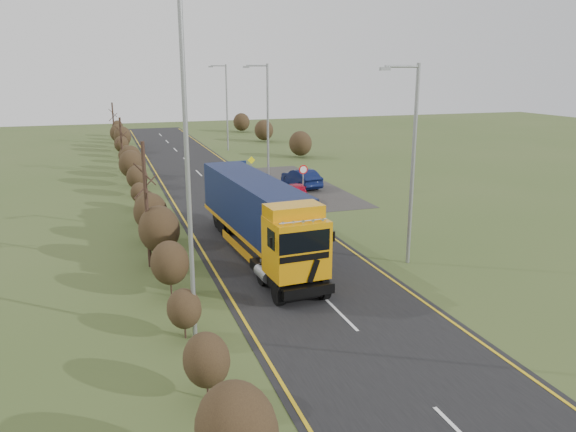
# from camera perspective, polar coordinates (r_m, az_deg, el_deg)

# --- Properties ---
(ground) EXTENTS (160.00, 160.00, 0.00)m
(ground) POSITION_cam_1_polar(r_m,az_deg,el_deg) (25.60, 1.78, -6.46)
(ground) COLOR #3B4F21
(ground) RESTS_ON ground
(road) EXTENTS (8.00, 120.00, 0.02)m
(road) POSITION_cam_1_polar(r_m,az_deg,el_deg) (34.67, -3.97, -0.75)
(road) COLOR black
(road) RESTS_ON ground
(layby) EXTENTS (6.00, 18.00, 0.02)m
(layby) POSITION_cam_1_polar(r_m,az_deg,el_deg) (45.82, 0.72, 3.12)
(layby) COLOR #2C2927
(layby) RESTS_ON ground
(lane_markings) EXTENTS (7.52, 116.00, 0.01)m
(lane_markings) POSITION_cam_1_polar(r_m,az_deg,el_deg) (34.38, -3.84, -0.85)
(lane_markings) COLOR gold
(lane_markings) RESTS_ON road
(hedgerow) EXTENTS (2.24, 102.04, 6.05)m
(hedgerow) POSITION_cam_1_polar(r_m,az_deg,el_deg) (31.29, -13.70, 0.19)
(hedgerow) COLOR black
(hedgerow) RESTS_ON ground
(lorry) EXTENTS (3.05, 14.07, 3.89)m
(lorry) POSITION_cam_1_polar(r_m,az_deg,el_deg) (28.27, -2.99, 0.28)
(lorry) COLOR black
(lorry) RESTS_ON ground
(car_red_hatchback) EXTENTS (2.45, 4.17, 1.33)m
(car_red_hatchback) POSITION_cam_1_polar(r_m,az_deg,el_deg) (40.42, 0.84, 2.49)
(car_red_hatchback) COLOR #AC0821
(car_red_hatchback) RESTS_ON ground
(car_blue_sedan) EXTENTS (2.14, 4.65, 1.48)m
(car_blue_sedan) POSITION_cam_1_polar(r_m,az_deg,el_deg) (45.02, 1.37, 3.85)
(car_blue_sedan) COLOR #091135
(car_blue_sedan) RESTS_ON ground
(streetlight_near) EXTENTS (2.02, 0.19, 9.51)m
(streetlight_near) POSITION_cam_1_polar(r_m,az_deg,el_deg) (27.04, 12.40, 5.89)
(streetlight_near) COLOR gray
(streetlight_near) RESTS_ON ground
(streetlight_mid) EXTENTS (2.04, 0.19, 9.63)m
(streetlight_mid) POSITION_cam_1_polar(r_m,az_deg,el_deg) (45.61, -2.22, 9.81)
(streetlight_mid) COLOR gray
(streetlight_mid) RESTS_ON ground
(streetlight_far) EXTENTS (2.06, 0.19, 9.71)m
(streetlight_far) POSITION_cam_1_polar(r_m,az_deg,el_deg) (65.65, -6.35, 11.29)
(streetlight_far) COLOR gray
(streetlight_far) RESTS_ON ground
(left_pole) EXTENTS (0.16, 0.16, 11.33)m
(left_pole) POSITION_cam_1_polar(r_m,az_deg,el_deg) (18.79, -10.12, 3.48)
(left_pole) COLOR gray
(left_pole) RESTS_ON ground
(speed_sign) EXTENTS (0.68, 0.10, 2.45)m
(speed_sign) POSITION_cam_1_polar(r_m,az_deg,el_deg) (41.17, 1.55, 4.21)
(speed_sign) COLOR gray
(speed_sign) RESTS_ON ground
(warning_board) EXTENTS (0.68, 0.11, 1.78)m
(warning_board) POSITION_cam_1_polar(r_m,az_deg,el_deg) (49.78, -3.74, 5.27)
(warning_board) COLOR gray
(warning_board) RESTS_ON ground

